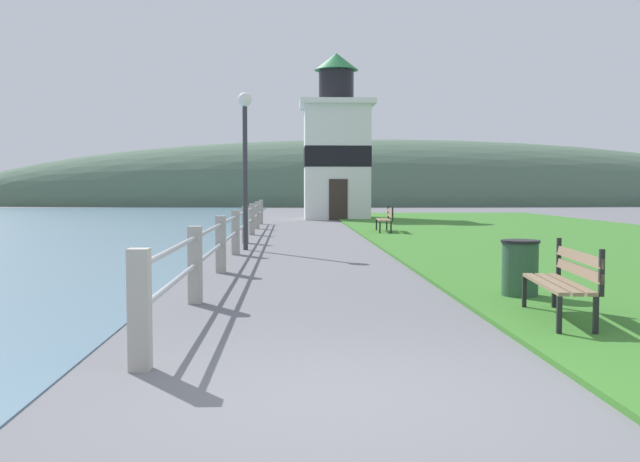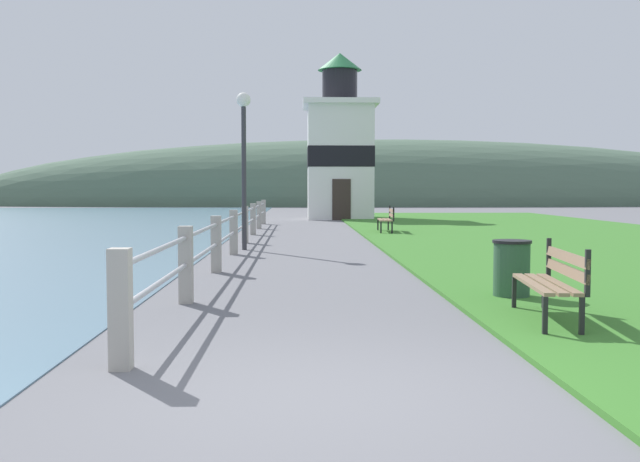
% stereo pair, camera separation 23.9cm
% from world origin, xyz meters
% --- Properties ---
extents(ground_plane, '(160.00, 160.00, 0.00)m').
position_xyz_m(ground_plane, '(0.00, 0.00, 0.00)').
color(ground_plane, slate).
extents(grass_verge, '(12.00, 45.57, 0.06)m').
position_xyz_m(grass_verge, '(7.85, 15.19, 0.03)').
color(grass_verge, '#387528').
rests_on(grass_verge, ground_plane).
extents(seawall_railing, '(0.18, 25.00, 1.05)m').
position_xyz_m(seawall_railing, '(-1.75, 13.41, 0.60)').
color(seawall_railing, '#A8A399').
rests_on(seawall_railing, ground_plane).
extents(park_bench_near, '(0.65, 1.74, 0.94)m').
position_xyz_m(park_bench_near, '(2.69, 2.88, 0.54)').
color(park_bench_near, '#846B51').
rests_on(park_bench_near, ground_plane).
extents(park_bench_midway, '(0.57, 1.83, 0.94)m').
position_xyz_m(park_bench_midway, '(2.84, 19.36, 0.54)').
color(park_bench_midway, '#846B51').
rests_on(park_bench_midway, ground_plane).
extents(lighthouse, '(3.69, 3.69, 8.33)m').
position_xyz_m(lighthouse, '(1.85, 31.01, 3.48)').
color(lighthouse, white).
rests_on(lighthouse, ground_plane).
extents(trash_bin, '(0.54, 0.54, 0.84)m').
position_xyz_m(trash_bin, '(2.76, 4.69, 0.42)').
color(trash_bin, '#2D5138').
rests_on(trash_bin, ground_plane).
extents(lamp_post, '(0.36, 0.36, 3.96)m').
position_xyz_m(lamp_post, '(-1.60, 12.95, 2.74)').
color(lamp_post, '#333338').
rests_on(lamp_post, ground_plane).
extents(distant_hillside, '(80.00, 16.00, 12.00)m').
position_xyz_m(distant_hillside, '(8.00, 60.38, 0.00)').
color(distant_hillside, '#4C6651').
rests_on(distant_hillside, ground_plane).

